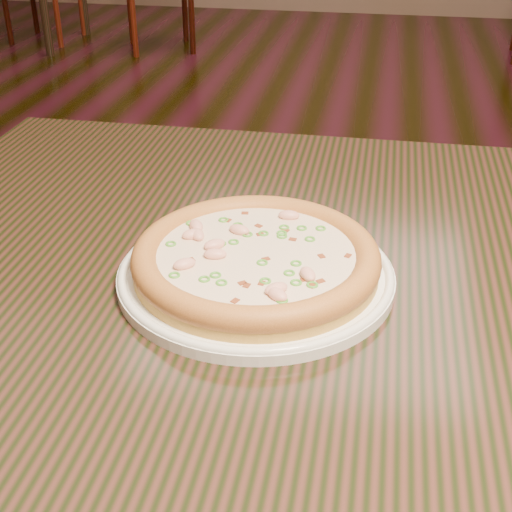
# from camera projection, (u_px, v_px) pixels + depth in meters

# --- Properties ---
(ground) EXTENTS (9.00, 9.00, 0.00)m
(ground) POSITION_uv_depth(u_px,v_px,m) (226.00, 364.00, 1.83)
(ground) COLOR black
(hero_table) EXTENTS (1.20, 0.80, 0.75)m
(hero_table) POSITION_uv_depth(u_px,v_px,m) (364.00, 339.00, 0.84)
(hero_table) COLOR black
(hero_table) RESTS_ON ground
(plate) EXTENTS (0.29, 0.29, 0.02)m
(plate) POSITION_uv_depth(u_px,v_px,m) (256.00, 273.00, 0.76)
(plate) COLOR white
(plate) RESTS_ON hero_table
(pizza) EXTENTS (0.26, 0.26, 0.03)m
(pizza) POSITION_uv_depth(u_px,v_px,m) (256.00, 258.00, 0.75)
(pizza) COLOR gold
(pizza) RESTS_ON plate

